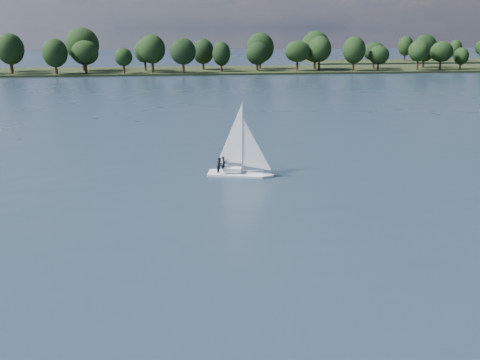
{
  "coord_description": "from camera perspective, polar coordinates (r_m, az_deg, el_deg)",
  "views": [
    {
      "loc": [
        -19.34,
        -10.36,
        17.14
      ],
      "look_at": [
        -12.95,
        40.55,
        2.5
      ],
      "focal_mm": 40.0,
      "sensor_mm": 36.0,
      "label": 1
    }
  ],
  "objects": [
    {
      "name": "sailboat",
      "position": [
        63.56,
        -0.38,
        2.73
      ],
      "size": [
        7.44,
        3.81,
        9.43
      ],
      "rotation": [
        0.0,
        0.0,
        -0.26
      ],
      "color": "white",
      "rests_on": "ground"
    },
    {
      "name": "far_shore",
      "position": [
        223.85,
        -2.22,
        11.52
      ],
      "size": [
        660.0,
        40.0,
        1.5
      ],
      "primitive_type": "cube",
      "color": "black",
      "rests_on": "ground"
    },
    {
      "name": "ground",
      "position": [
        113.34,
        2.77,
        7.21
      ],
      "size": [
        700.0,
        700.0,
        0.0
      ],
      "primitive_type": "plane",
      "color": "#233342",
      "rests_on": "ground"
    },
    {
      "name": "treeline",
      "position": [
        218.96,
        -5.32,
        13.51
      ],
      "size": [
        562.96,
        73.91,
        18.81
      ],
      "color": "black",
      "rests_on": "ground"
    }
  ]
}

